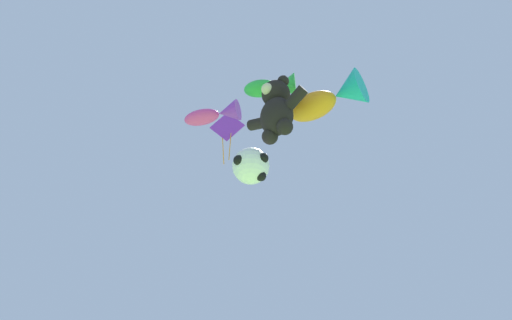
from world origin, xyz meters
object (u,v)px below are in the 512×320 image
Objects in this scene: teddy_bear_kite at (276,109)px; soccer_ball_kite at (251,166)px; fish_kite_tangerine at (330,99)px; fish_kite_emerald at (273,87)px; diamond_kite at (227,129)px; fish_kite_magenta at (215,114)px.

teddy_bear_kite reaches higher than soccer_ball_kite.
fish_kite_emerald reaches higher than fish_kite_tangerine.
diamond_kite is at bearing 179.82° from fish_kite_tangerine.
teddy_bear_kite is 0.94× the size of diamond_kite.
fish_kite_emerald is at bearing 137.97° from teddy_bear_kite.
teddy_bear_kite is 1.18× the size of fish_kite_magenta.
fish_kite_magenta is (-1.84, -0.87, -0.59)m from fish_kite_emerald.
soccer_ball_kite is (-0.85, -0.18, -1.78)m from teddy_bear_kite.
teddy_bear_kite is at bearing -19.44° from diamond_kite.
teddy_bear_kite is 4.68m from diamond_kite.
fish_kite_tangerine reaches higher than teddy_bear_kite.
fish_kite_magenta reaches higher than teddy_bear_kite.
teddy_bear_kite is at bearing -129.81° from fish_kite_tangerine.
fish_kite_tangerine is (1.08, 1.29, 0.62)m from teddy_bear_kite.
soccer_ball_kite is at bearing -167.89° from teddy_bear_kite.
soccer_ball_kite is 5.39m from diamond_kite.
fish_kite_tangerine is 1.45× the size of fish_kite_emerald.
fish_kite_emerald reaches higher than soccer_ball_kite.
fish_kite_magenta is 2.69m from diamond_kite.
teddy_bear_kite is at bearing 11.17° from fish_kite_magenta.
teddy_bear_kite is 2.58m from fish_kite_magenta.
diamond_kite is at bearing 152.40° from soccer_ball_kite.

